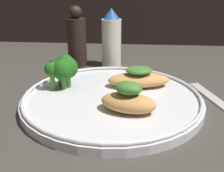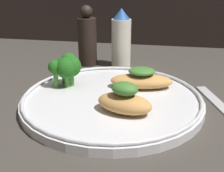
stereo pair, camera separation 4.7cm
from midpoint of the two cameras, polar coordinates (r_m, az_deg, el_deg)
ground_plane at (r=49.04cm, az=2.78°, el=-4.28°), size 180.00×180.00×1.00cm
plate at (r=48.40cm, az=2.81°, el=-2.70°), size 31.00×31.00×2.00cm
grilled_meat_front at (r=42.47cm, az=5.77°, el=-3.08°), size 9.55×6.77×4.83cm
grilled_meat_middle at (r=52.08cm, az=8.61°, el=1.25°), size 11.91×6.14×3.85cm
broccoli_bunch at (r=51.94cm, az=-6.66°, el=3.90°), size 5.77×5.06×6.17cm
sauce_bottle at (r=67.04cm, az=3.93°, el=9.39°), size 4.58×4.58×13.82cm
pepper_grinder at (r=68.56cm, az=-3.07°, el=9.50°), size 4.52×4.52×14.32cm
fork at (r=51.05cm, az=24.39°, el=-4.27°), size 7.52×19.32×0.60cm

